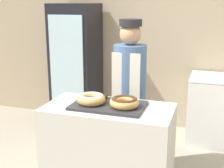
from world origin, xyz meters
TOP-DOWN VIEW (x-y plane):
  - wall_back at (0.00, 2.13)m, footprint 8.00×0.06m
  - display_counter at (0.00, 0.00)m, footprint 1.12×0.59m
  - serving_tray at (0.00, 0.00)m, footprint 0.63×0.40m
  - donut_light_glaze at (-0.15, -0.02)m, footprint 0.25×0.25m
  - donut_chocolate_glaze at (0.15, -0.02)m, footprint 0.25×0.25m
  - brownie_back_left at (-0.11, 0.14)m, footprint 0.08×0.08m
  - brownie_back_right at (0.11, 0.14)m, footprint 0.08×0.08m
  - baker_person at (0.02, 0.63)m, footprint 0.34×0.34m
  - beverage_fridge at (-1.09, 1.73)m, footprint 0.61×0.65m
  - chest_freezer at (0.99, 1.73)m, footprint 0.84×0.68m

SIDE VIEW (x-z plane):
  - chest_freezer at x=0.99m, z-range 0.00..0.91m
  - display_counter at x=0.00m, z-range 0.00..0.96m
  - baker_person at x=0.02m, z-range 0.06..1.74m
  - beverage_fridge at x=-1.09m, z-range 0.00..1.83m
  - serving_tray at x=0.00m, z-range 0.96..0.99m
  - brownie_back_left at x=-0.11m, z-range 0.99..1.02m
  - brownie_back_right at x=0.11m, z-range 0.99..1.02m
  - donut_light_glaze at x=-0.15m, z-range 0.99..1.07m
  - donut_chocolate_glaze at x=0.15m, z-range 0.99..1.07m
  - wall_back at x=0.00m, z-range 0.00..2.70m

